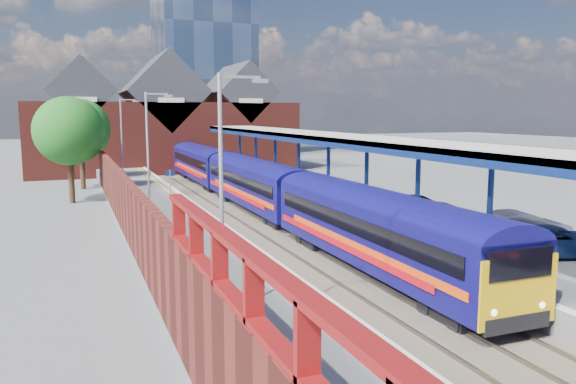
{
  "coord_description": "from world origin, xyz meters",
  "views": [
    {
      "loc": [
        -10.53,
        -9.62,
        6.91
      ],
      "look_at": [
        0.45,
        18.52,
        2.6
      ],
      "focal_mm": 35.0,
      "sensor_mm": 36.0,
      "label": 1
    }
  ],
  "objects_px": {
    "train": "(226,170)",
    "parked_car_blue": "(556,241)",
    "lamp_post_d": "(123,136)",
    "lamp_post_b": "(226,179)",
    "parked_car_dark": "(419,206)",
    "lamp_post_c": "(150,147)",
    "platform_sign": "(170,183)",
    "parked_car_silver": "(521,227)"
  },
  "relations": [
    {
      "from": "train",
      "to": "parked_car_blue",
      "type": "relative_size",
      "value": 14.42
    },
    {
      "from": "train",
      "to": "lamp_post_d",
      "type": "height_order",
      "value": "lamp_post_d"
    },
    {
      "from": "lamp_post_b",
      "to": "parked_car_dark",
      "type": "xyz_separation_m",
      "value": [
        14.07,
        10.74,
        -3.35
      ]
    },
    {
      "from": "train",
      "to": "lamp_post_d",
      "type": "bearing_deg",
      "value": 162.09
    },
    {
      "from": "train",
      "to": "lamp_post_c",
      "type": "bearing_deg",
      "value": -120.27
    },
    {
      "from": "lamp_post_d",
      "to": "platform_sign",
      "type": "xyz_separation_m",
      "value": [
        1.36,
        -14.0,
        -2.3
      ]
    },
    {
      "from": "lamp_post_b",
      "to": "platform_sign",
      "type": "relative_size",
      "value": 2.8
    },
    {
      "from": "platform_sign",
      "to": "lamp_post_c",
      "type": "bearing_deg",
      "value": -124.26
    },
    {
      "from": "train",
      "to": "lamp_post_b",
      "type": "distance_m",
      "value": 30.63
    },
    {
      "from": "lamp_post_b",
      "to": "lamp_post_d",
      "type": "height_order",
      "value": "same"
    },
    {
      "from": "lamp_post_d",
      "to": "platform_sign",
      "type": "height_order",
      "value": "lamp_post_d"
    },
    {
      "from": "parked_car_dark",
      "to": "parked_car_blue",
      "type": "distance_m",
      "value": 9.32
    },
    {
      "from": "lamp_post_d",
      "to": "parked_car_dark",
      "type": "bearing_deg",
      "value": -56.51
    },
    {
      "from": "parked_car_silver",
      "to": "lamp_post_c",
      "type": "bearing_deg",
      "value": 62.9
    },
    {
      "from": "lamp_post_b",
      "to": "platform_sign",
      "type": "height_order",
      "value": "lamp_post_b"
    },
    {
      "from": "lamp_post_b",
      "to": "lamp_post_d",
      "type": "bearing_deg",
      "value": 90.0
    },
    {
      "from": "parked_car_dark",
      "to": "train",
      "type": "bearing_deg",
      "value": 25.74
    },
    {
      "from": "lamp_post_d",
      "to": "parked_car_silver",
      "type": "height_order",
      "value": "lamp_post_d"
    },
    {
      "from": "lamp_post_b",
      "to": "parked_car_dark",
      "type": "height_order",
      "value": "lamp_post_b"
    },
    {
      "from": "parked_car_dark",
      "to": "parked_car_blue",
      "type": "xyz_separation_m",
      "value": [
        0.31,
        -9.31,
        -0.01
      ]
    },
    {
      "from": "lamp_post_c",
      "to": "parked_car_blue",
      "type": "distance_m",
      "value": 20.74
    },
    {
      "from": "parked_car_silver",
      "to": "parked_car_blue",
      "type": "height_order",
      "value": "parked_car_silver"
    },
    {
      "from": "lamp_post_d",
      "to": "lamp_post_b",
      "type": "bearing_deg",
      "value": -90.0
    },
    {
      "from": "lamp_post_d",
      "to": "platform_sign",
      "type": "relative_size",
      "value": 2.8
    },
    {
      "from": "platform_sign",
      "to": "parked_car_dark",
      "type": "height_order",
      "value": "platform_sign"
    },
    {
      "from": "parked_car_silver",
      "to": "parked_car_dark",
      "type": "height_order",
      "value": "parked_car_silver"
    },
    {
      "from": "lamp_post_b",
      "to": "lamp_post_d",
      "type": "relative_size",
      "value": 1.0
    },
    {
      "from": "train",
      "to": "parked_car_blue",
      "type": "height_order",
      "value": "train"
    },
    {
      "from": "train",
      "to": "parked_car_silver",
      "type": "height_order",
      "value": "train"
    },
    {
      "from": "train",
      "to": "parked_car_blue",
      "type": "distance_m",
      "value": 28.79
    },
    {
      "from": "train",
      "to": "parked_car_blue",
      "type": "bearing_deg",
      "value": -76.91
    },
    {
      "from": "lamp_post_c",
      "to": "parked_car_dark",
      "type": "xyz_separation_m",
      "value": [
        14.07,
        -5.26,
        -3.35
      ]
    },
    {
      "from": "lamp_post_b",
      "to": "parked_car_blue",
      "type": "relative_size",
      "value": 1.53
    },
    {
      "from": "train",
      "to": "parked_car_dark",
      "type": "height_order",
      "value": "train"
    },
    {
      "from": "platform_sign",
      "to": "parked_car_dark",
      "type": "bearing_deg",
      "value": -29.75
    },
    {
      "from": "platform_sign",
      "to": "parked_car_silver",
      "type": "height_order",
      "value": "platform_sign"
    },
    {
      "from": "train",
      "to": "lamp_post_c",
      "type": "relative_size",
      "value": 9.41
    },
    {
      "from": "platform_sign",
      "to": "parked_car_silver",
      "type": "distance_m",
      "value": 19.56
    },
    {
      "from": "train",
      "to": "lamp_post_d",
      "type": "relative_size",
      "value": 9.41
    },
    {
      "from": "lamp_post_c",
      "to": "parked_car_blue",
      "type": "height_order",
      "value": "lamp_post_c"
    },
    {
      "from": "lamp_post_d",
      "to": "parked_car_dark",
      "type": "height_order",
      "value": "lamp_post_d"
    },
    {
      "from": "lamp_post_d",
      "to": "parked_car_silver",
      "type": "xyz_separation_m",
      "value": [
        14.86,
        -28.13,
        -3.27
      ]
    }
  ]
}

